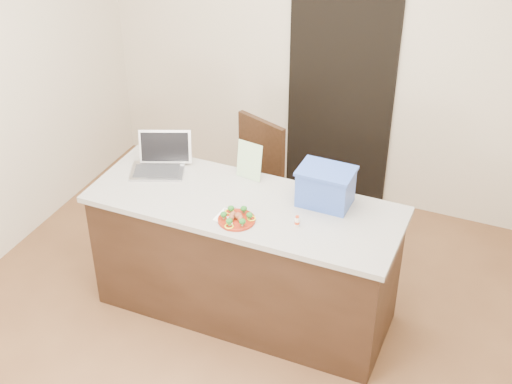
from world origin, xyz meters
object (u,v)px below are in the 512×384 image
at_px(laptop, 161,160).
at_px(chair, 256,177).
at_px(plate, 237,220).
at_px(yogurt_bottle, 297,222).
at_px(island, 245,258).
at_px(blue_box, 326,186).
at_px(napkin, 229,217).

distance_m(laptop, chair, 0.88).
xyz_separation_m(plate, yogurt_bottle, (0.36, 0.10, 0.02)).
height_order(island, yogurt_bottle, yogurt_bottle).
bearing_deg(island, laptop, 166.88).
xyz_separation_m(plate, chair, (-0.31, 1.02, -0.35)).
bearing_deg(island, plate, -78.34).
bearing_deg(plate, yogurt_bottle, 15.93).
height_order(blue_box, chair, blue_box).
relative_size(island, chair, 2.01).
bearing_deg(napkin, blue_box, 37.88).
height_order(napkin, yogurt_bottle, yogurt_bottle).
height_order(laptop, blue_box, laptop).
distance_m(island, blue_box, 0.78).
relative_size(island, napkin, 13.85).
xyz_separation_m(yogurt_bottle, laptop, (-1.11, 0.27, 0.04)).
relative_size(napkin, laptop, 0.34).
distance_m(yogurt_bottle, chair, 1.19).
xyz_separation_m(island, napkin, (-0.02, -0.19, 0.46)).
bearing_deg(laptop, chair, 33.30).
bearing_deg(plate, blue_box, 42.65).
bearing_deg(laptop, plate, -49.41).
xyz_separation_m(island, plate, (0.04, -0.21, 0.47)).
height_order(yogurt_bottle, chair, chair).
relative_size(napkin, blue_box, 0.42).
bearing_deg(napkin, island, 84.66).
distance_m(plate, blue_box, 0.61).
height_order(yogurt_bottle, blue_box, blue_box).
relative_size(yogurt_bottle, blue_box, 0.19).
xyz_separation_m(yogurt_bottle, blue_box, (0.08, 0.30, 0.10)).
bearing_deg(yogurt_bottle, chair, 126.17).
bearing_deg(blue_box, chair, 141.21).
height_order(island, napkin, napkin).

